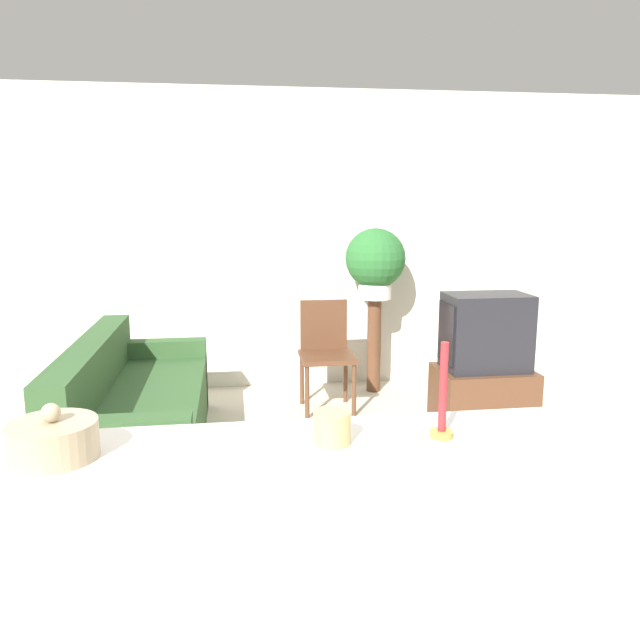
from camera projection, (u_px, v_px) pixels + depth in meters
ground_plane at (282, 622)px, 2.59m from camera, size 14.00×14.00×0.00m
wall_back at (250, 242)px, 5.67m from camera, size 9.00×0.06×2.70m
couch at (135, 415)px, 4.23m from camera, size 0.81×2.02×0.81m
tv_stand at (483, 396)px, 4.87m from camera, size 0.72×0.52×0.44m
television at (485, 332)px, 4.77m from camera, size 0.63×0.40×0.59m
wooden_chair at (326, 348)px, 5.20m from camera, size 0.44×0.44×0.90m
plant_stand at (374, 345)px, 5.66m from camera, size 0.12×0.12×0.86m
potted_plant at (375, 261)px, 5.52m from camera, size 0.53×0.53×0.63m
foreground_counter at (295, 600)px, 1.93m from camera, size 2.84×0.44×1.02m
decorative_bowl at (53, 439)px, 1.73m from camera, size 0.24×0.24×0.16m
candle_jar at (332, 427)px, 1.84m from camera, size 0.11×0.11×0.10m
candlestick at (443, 405)px, 1.88m from camera, size 0.07×0.07×0.30m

